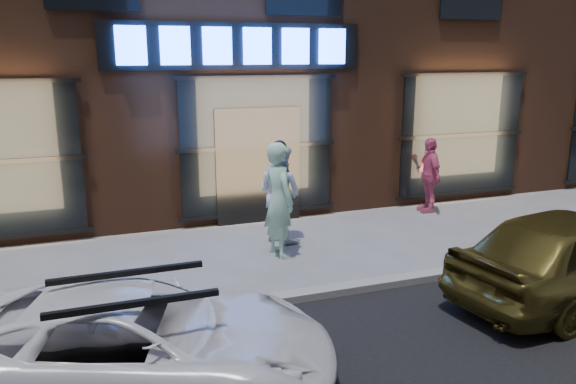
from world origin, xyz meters
The scene contains 7 objects.
ground centered at (0.00, 0.00, 0.00)m, with size 90.00×90.00×0.00m, color slate.
curb centered at (0.00, 0.00, 0.06)m, with size 60.00×0.25×0.12m, color gray.
man_bowtie centered at (-0.26, 1.87, 1.01)m, with size 0.73×0.48×2.01m, color #B6EFD4.
man_cap centered at (0.03, 2.65, 0.92)m, with size 0.89×0.69×1.83m, color white.
passerby centered at (3.80, 3.41, 0.84)m, with size 0.98×0.41×1.67m, color #DE5B82.
white_suv centered at (-3.01, -1.59, 0.58)m, with size 1.91×4.15×1.15m, color white.
gold_sedan centered at (3.11, -1.32, 0.68)m, with size 1.61×4.01×1.37m, color brown.
Camera 1 is at (-3.30, -6.99, 3.46)m, focal length 35.00 mm.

